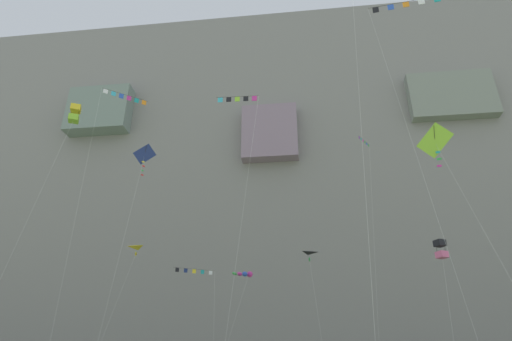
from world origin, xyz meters
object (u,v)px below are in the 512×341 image
at_px(kite_banner_upper_mid, 237,114).
at_px(kite_box_mid_left, 441,249).
at_px(kite_diamond_high_center, 143,159).
at_px(kite_banner_upper_left, 196,277).
at_px(kite_diamond_far_left, 436,143).
at_px(kite_delta_high_left, 309,262).
at_px(kite_delta_high_right, 136,257).
at_px(kite_windsock_far_right, 245,274).
at_px(kite_banner_mid_right, 121,107).
at_px(kite_box_upper_right, 74,114).
at_px(kite_banner_near_cliff, 367,170).
at_px(kite_banner_front_field, 407,14).

xyz_separation_m(kite_banner_upper_mid, kite_box_mid_left, (16.38, 8.34, -9.45)).
height_order(kite_diamond_high_center, kite_banner_upper_left, kite_diamond_high_center).
bearing_deg(kite_banner_upper_left, kite_banner_upper_mid, -67.21).
distance_m(kite_diamond_far_left, kite_delta_high_left, 20.51).
distance_m(kite_delta_high_right, kite_banner_upper_mid, 25.18).
bearing_deg(kite_windsock_far_right, kite_banner_mid_right, -132.29).
height_order(kite_banner_mid_right, kite_box_upper_right, kite_banner_mid_right).
bearing_deg(kite_box_upper_right, kite_delta_high_right, 84.34).
distance_m(kite_windsock_far_right, kite_box_mid_left, 19.90).
height_order(kite_banner_upper_mid, kite_delta_high_left, kite_banner_upper_mid).
relative_size(kite_box_upper_right, kite_delta_high_left, 2.03).
relative_size(kite_diamond_high_center, kite_box_mid_left, 1.69).
bearing_deg(kite_banner_upper_left, kite_delta_high_left, -3.71).
bearing_deg(kite_delta_high_left, kite_banner_upper_left, 176.29).
xyz_separation_m(kite_box_upper_right, kite_banner_near_cliff, (29.74, 17.30, 0.64)).
height_order(kite_delta_high_right, kite_banner_near_cliff, kite_banner_near_cliff).
distance_m(kite_diamond_high_center, kite_box_mid_left, 26.70).
bearing_deg(kite_banner_mid_right, kite_diamond_high_center, -25.95).
xyz_separation_m(kite_windsock_far_right, kite_banner_near_cliff, (14.82, 4.05, 13.60)).
relative_size(kite_box_upper_right, kite_banner_upper_mid, 1.12).
height_order(kite_windsock_far_right, kite_delta_high_right, kite_delta_high_right).
distance_m(kite_banner_mid_right, kite_box_mid_left, 32.43).
relative_size(kite_delta_high_right, kite_banner_upper_left, 1.24).
xyz_separation_m(kite_windsock_far_right, kite_diamond_high_center, (-7.13, -13.87, 7.32)).
height_order(kite_box_upper_right, kite_delta_high_left, kite_box_upper_right).
distance_m(kite_delta_high_right, kite_box_mid_left, 33.29).
distance_m(kite_banner_mid_right, kite_diamond_far_left, 29.22).
xyz_separation_m(kite_delta_high_left, kite_banner_upper_left, (-12.15, 0.79, -1.11)).
height_order(kite_banner_near_cliff, kite_banner_front_field, kite_banner_front_field).
bearing_deg(kite_banner_upper_left, kite_box_upper_right, -126.94).
bearing_deg(kite_delta_high_right, kite_box_upper_right, -95.66).
bearing_deg(kite_diamond_high_center, kite_delta_high_left, 42.08).
height_order(kite_box_upper_right, kite_box_mid_left, kite_box_upper_right).
distance_m(kite_diamond_far_left, kite_box_upper_right, 32.25).
bearing_deg(kite_diamond_high_center, kite_diamond_far_left, -13.98).
xyz_separation_m(kite_banner_mid_right, kite_delta_high_left, (17.78, 10.77, -13.42)).
bearing_deg(kite_diamond_far_left, kite_banner_front_field, 74.20).
distance_m(kite_box_upper_right, kite_delta_high_right, 18.58).
bearing_deg(kite_diamond_high_center, kite_banner_front_field, -7.79).
distance_m(kite_box_upper_right, kite_banner_upper_left, 20.76).
relative_size(kite_box_mid_left, kite_banner_front_field, 0.38).
xyz_separation_m(kite_delta_high_left, kite_banner_near_cliff, (7.97, 5.30, 12.77)).
bearing_deg(kite_banner_upper_mid, kite_box_mid_left, 26.97).
height_order(kite_diamond_high_center, kite_box_mid_left, kite_diamond_high_center).
bearing_deg(kite_banner_upper_left, kite_banner_front_field, -37.66).
xyz_separation_m(kite_box_mid_left, kite_banner_upper_left, (-23.28, 8.08, -0.24)).
relative_size(kite_windsock_far_right, kite_diamond_far_left, 0.68).
height_order(kite_diamond_far_left, kite_box_mid_left, kite_diamond_far_left).
bearing_deg(kite_box_upper_right, kite_banner_upper_mid, -12.41).
bearing_deg(kite_delta_high_right, kite_box_mid_left, -19.00).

